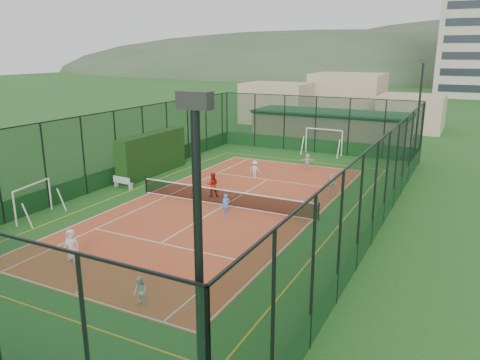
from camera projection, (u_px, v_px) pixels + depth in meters
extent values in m
plane|color=#25541C|center=(225.00, 205.00, 27.85)|extent=(300.00, 300.00, 0.00)
cube|color=#BA5429|center=(225.00, 205.00, 27.85)|extent=(11.17, 23.97, 0.01)
cube|color=black|center=(152.00, 154.00, 34.52)|extent=(1.05, 7.02, 3.07)
imported|color=white|center=(71.00, 245.00, 20.39)|extent=(0.79, 0.63, 1.41)
imported|color=#5287EA|center=(226.00, 205.00, 26.02)|extent=(0.53, 0.48, 1.22)
imported|color=silver|center=(140.00, 292.00, 16.66)|extent=(0.69, 0.62, 1.16)
imported|color=silver|center=(255.00, 169.00, 33.70)|extent=(0.84, 0.52, 1.27)
imported|color=silver|center=(332.00, 183.00, 30.11)|extent=(0.80, 0.61, 1.27)
imported|color=silver|center=(307.00, 161.00, 36.36)|extent=(1.15, 0.79, 1.19)
imported|color=#B42013|center=(213.00, 185.00, 29.33)|extent=(0.93, 0.87, 1.54)
sphere|color=#CCE033|center=(228.00, 195.00, 29.60)|extent=(0.07, 0.07, 0.07)
sphere|color=#CCE033|center=(207.00, 192.00, 30.32)|extent=(0.07, 0.07, 0.07)
sphere|color=#CCE033|center=(215.00, 196.00, 29.39)|extent=(0.07, 0.07, 0.07)
sphere|color=#CCE033|center=(233.00, 196.00, 29.51)|extent=(0.07, 0.07, 0.07)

